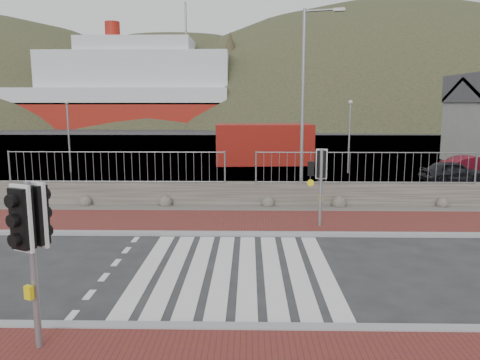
{
  "coord_description": "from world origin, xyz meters",
  "views": [
    {
      "loc": [
        0.34,
        -10.69,
        3.97
      ],
      "look_at": [
        0.07,
        3.0,
        1.71
      ],
      "focal_mm": 35.0,
      "sensor_mm": 36.0,
      "label": 1
    }
  ],
  "objects_px": {
    "car_a": "(453,172)",
    "car_b": "(474,166)",
    "traffic_signal_far": "(320,171)",
    "ferry": "(99,94)",
    "traffic_signal_near": "(31,230)",
    "shipping_container": "(264,144)",
    "streetlight": "(306,96)"
  },
  "relations": [
    {
      "from": "shipping_container",
      "to": "car_a",
      "type": "relative_size",
      "value": 1.94
    },
    {
      "from": "ferry",
      "to": "streetlight",
      "type": "relative_size",
      "value": 6.63
    },
    {
      "from": "shipping_container",
      "to": "car_b",
      "type": "xyz_separation_m",
      "value": [
        11.37,
        -4.91,
        -0.74
      ]
    },
    {
      "from": "traffic_signal_near",
      "to": "shipping_container",
      "type": "bearing_deg",
      "value": 104.37
    },
    {
      "from": "car_a",
      "to": "ferry",
      "type": "bearing_deg",
      "value": 23.65
    },
    {
      "from": "ferry",
      "to": "traffic_signal_near",
      "type": "xyz_separation_m",
      "value": [
        21.6,
        -71.63,
        -3.34
      ]
    },
    {
      "from": "traffic_signal_near",
      "to": "car_b",
      "type": "xyz_separation_m",
      "value": [
        15.71,
        18.69,
        -1.47
      ]
    },
    {
      "from": "traffic_signal_far",
      "to": "car_a",
      "type": "relative_size",
      "value": 0.8
    },
    {
      "from": "traffic_signal_near",
      "to": "car_b",
      "type": "relative_size",
      "value": 0.82
    },
    {
      "from": "ferry",
      "to": "traffic_signal_near",
      "type": "relative_size",
      "value": 17.94
    },
    {
      "from": "car_a",
      "to": "car_b",
      "type": "distance_m",
      "value": 2.93
    },
    {
      "from": "traffic_signal_near",
      "to": "shipping_container",
      "type": "relative_size",
      "value": 0.45
    },
    {
      "from": "traffic_signal_near",
      "to": "car_b",
      "type": "height_order",
      "value": "traffic_signal_near"
    },
    {
      "from": "car_a",
      "to": "traffic_signal_near",
      "type": "bearing_deg",
      "value": 131.53
    },
    {
      "from": "ferry",
      "to": "traffic_signal_far",
      "type": "bearing_deg",
      "value": -66.95
    },
    {
      "from": "ferry",
      "to": "car_a",
      "type": "bearing_deg",
      "value": -57.36
    },
    {
      "from": "streetlight",
      "to": "shipping_container",
      "type": "bearing_deg",
      "value": 113.16
    },
    {
      "from": "ferry",
      "to": "car_b",
      "type": "xyz_separation_m",
      "value": [
        37.31,
        -52.95,
        -4.8
      ]
    },
    {
      "from": "traffic_signal_far",
      "to": "shipping_container",
      "type": "relative_size",
      "value": 0.41
    },
    {
      "from": "traffic_signal_far",
      "to": "car_b",
      "type": "relative_size",
      "value": 0.76
    },
    {
      "from": "ferry",
      "to": "traffic_signal_far",
      "type": "height_order",
      "value": "ferry"
    },
    {
      "from": "traffic_signal_far",
      "to": "car_a",
      "type": "distance_m",
      "value": 12.08
    },
    {
      "from": "streetlight",
      "to": "car_a",
      "type": "height_order",
      "value": "streetlight"
    },
    {
      "from": "shipping_container",
      "to": "car_b",
      "type": "bearing_deg",
      "value": -27.77
    },
    {
      "from": "traffic_signal_near",
      "to": "traffic_signal_far",
      "type": "distance_m",
      "value": 9.51
    },
    {
      "from": "ferry",
      "to": "traffic_signal_near",
      "type": "bearing_deg",
      "value": -73.22
    },
    {
      "from": "car_a",
      "to": "streetlight",
      "type": "bearing_deg",
      "value": 111.78
    },
    {
      "from": "traffic_signal_far",
      "to": "streetlight",
      "type": "distance_m",
      "value": 4.77
    },
    {
      "from": "ferry",
      "to": "streetlight",
      "type": "height_order",
      "value": "ferry"
    },
    {
      "from": "traffic_signal_far",
      "to": "shipping_container",
      "type": "xyz_separation_m",
      "value": [
        -1.29,
        15.93,
        -0.55
      ]
    },
    {
      "from": "traffic_signal_far",
      "to": "car_b",
      "type": "xyz_separation_m",
      "value": [
        10.08,
        11.02,
        -1.3
      ]
    },
    {
      "from": "car_a",
      "to": "traffic_signal_far",
      "type": "bearing_deg",
      "value": 128.99
    }
  ]
}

